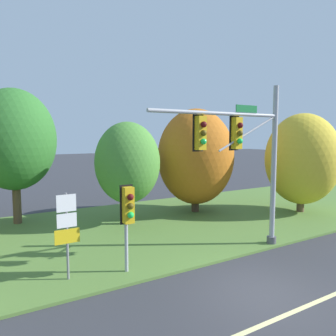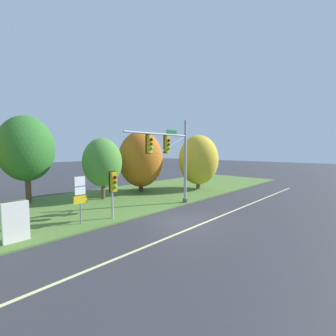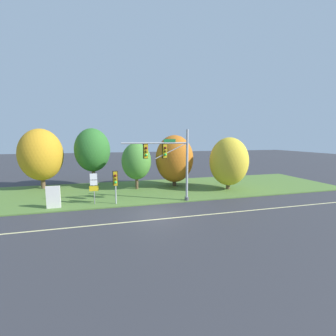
# 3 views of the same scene
# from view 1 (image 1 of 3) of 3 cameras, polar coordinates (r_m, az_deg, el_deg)

# --- Properties ---
(ground_plane) EXTENTS (160.00, 160.00, 0.00)m
(ground_plane) POSITION_cam_1_polar(r_m,az_deg,el_deg) (11.08, 16.38, -20.05)
(ground_plane) COLOR #333338
(lane_stripe) EXTENTS (36.00, 0.16, 0.01)m
(lane_stripe) POSITION_cam_1_polar(r_m,az_deg,el_deg) (10.41, 21.66, -21.99)
(lane_stripe) COLOR beige
(lane_stripe) RESTS_ON ground
(grass_verge) EXTENTS (48.00, 11.50, 0.10)m
(grass_verge) POSITION_cam_1_polar(r_m,az_deg,el_deg) (17.32, -4.60, -10.17)
(grass_verge) COLOR #517533
(grass_verge) RESTS_ON ground
(traffic_signal_mast) EXTENTS (6.26, 0.49, 6.74)m
(traffic_signal_mast) POSITION_cam_1_polar(r_m,az_deg,el_deg) (13.36, 13.35, 3.07)
(traffic_signal_mast) COLOR #9EA0A5
(traffic_signal_mast) RESTS_ON grass_verge
(pedestrian_signal_near_kerb) EXTENTS (0.46, 0.55, 3.03)m
(pedestrian_signal_near_kerb) POSITION_cam_1_polar(r_m,az_deg,el_deg) (11.12, -6.99, -7.30)
(pedestrian_signal_near_kerb) COLOR #9EA0A5
(pedestrian_signal_near_kerb) RESTS_ON grass_verge
(route_sign_post) EXTENTS (0.80, 0.08, 2.85)m
(route_sign_post) POSITION_cam_1_polar(r_m,az_deg,el_deg) (11.15, -17.19, -9.73)
(route_sign_post) COLOR slate
(route_sign_post) RESTS_ON grass_verge
(tree_left_of_mast) EXTENTS (4.26, 4.26, 7.12)m
(tree_left_of_mast) POSITION_cam_1_polar(r_m,az_deg,el_deg) (18.96, -25.23, 4.45)
(tree_left_of_mast) COLOR brown
(tree_left_of_mast) RESTS_ON grass_verge
(tree_behind_signpost) EXTENTS (3.41, 3.41, 5.39)m
(tree_behind_signpost) POSITION_cam_1_polar(r_m,az_deg,el_deg) (17.21, -7.06, 0.90)
(tree_behind_signpost) COLOR brown
(tree_behind_signpost) RESTS_ON grass_verge
(tree_mid_verge) EXTENTS (4.64, 4.64, 6.30)m
(tree_mid_verge) POSITION_cam_1_polar(r_m,az_deg,el_deg) (20.02, 4.83, 1.96)
(tree_mid_verge) COLOR #423021
(tree_mid_verge) RESTS_ON grass_verge
(tree_tall_centre) EXTENTS (4.42, 4.42, 6.02)m
(tree_tall_centre) POSITION_cam_1_polar(r_m,az_deg,el_deg) (21.55, 22.34, 1.45)
(tree_tall_centre) COLOR brown
(tree_tall_centre) RESTS_ON grass_verge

